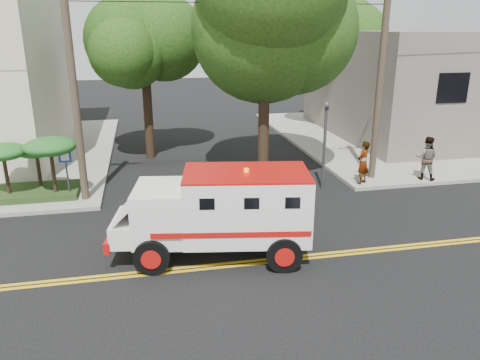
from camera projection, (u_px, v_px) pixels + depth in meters
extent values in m
plane|color=black|center=(269.00, 261.00, 13.39)|extent=(100.00, 100.00, 0.00)
cube|color=gray|center=(424.00, 135.00, 28.54)|extent=(17.00, 17.00, 0.15)
cube|color=#645E56|center=(448.00, 82.00, 28.33)|extent=(14.00, 12.00, 6.00)
cylinder|color=#382D23|center=(73.00, 83.00, 16.47)|extent=(0.28, 0.28, 9.00)
cylinder|color=#382D23|center=(381.00, 75.00, 18.97)|extent=(0.28, 0.28, 9.00)
cylinder|color=black|center=(264.00, 102.00, 18.63)|extent=(0.44, 0.44, 7.00)
sphere|color=#143B10|center=(265.00, 9.00, 17.53)|extent=(5.32, 5.32, 5.32)
cylinder|color=black|center=(147.00, 103.00, 23.08)|extent=(0.44, 0.44, 5.60)
sphere|color=#143B10|center=(144.00, 44.00, 22.20)|extent=(3.92, 3.92, 3.92)
sphere|color=#143B10|center=(162.00, 35.00, 21.71)|extent=(3.36, 3.36, 3.36)
cylinder|color=black|center=(334.00, 84.00, 28.98)|extent=(0.44, 0.44, 5.95)
sphere|color=#143B10|center=(338.00, 34.00, 28.05)|extent=(4.20, 4.20, 4.20)
sphere|color=#143B10|center=(356.00, 26.00, 27.52)|extent=(3.60, 3.60, 3.60)
cylinder|color=#3F3F42|center=(324.00, 146.00, 18.77)|extent=(0.12, 0.12, 3.60)
imported|color=#3F3F42|center=(326.00, 113.00, 18.35)|extent=(0.15, 0.18, 0.90)
cylinder|color=#3F3F42|center=(67.00, 176.00, 17.63)|extent=(0.06, 0.06, 2.00)
cube|color=#0C33A5|center=(65.00, 156.00, 17.33)|extent=(0.45, 0.03, 0.45)
cube|color=#1E3314|center=(37.00, 192.00, 18.17)|extent=(3.20, 2.00, 0.24)
cylinder|color=black|center=(6.00, 174.00, 17.44)|extent=(0.14, 0.14, 1.52)
ellipsoid|color=#19531C|center=(3.00, 152.00, 17.17)|extent=(1.73, 1.73, 0.60)
cylinder|color=black|center=(39.00, 169.00, 18.31)|extent=(0.14, 0.14, 1.36)
ellipsoid|color=#19531C|center=(36.00, 150.00, 18.07)|extent=(1.55, 1.55, 0.54)
cylinder|color=black|center=(53.00, 171.00, 17.56)|extent=(0.14, 0.14, 1.68)
ellipsoid|color=#19531C|center=(50.00, 146.00, 17.26)|extent=(1.91, 1.91, 0.66)
cube|color=white|center=(246.00, 205.00, 13.27)|extent=(3.78, 2.61, 1.88)
cube|color=white|center=(161.00, 212.00, 13.24)|extent=(1.74, 2.18, 1.52)
cube|color=black|center=(135.00, 199.00, 13.09)|extent=(0.31, 1.51, 0.63)
cube|color=white|center=(129.00, 227.00, 13.35)|extent=(1.09, 1.90, 0.63)
cube|color=#B2100D|center=(114.00, 235.00, 13.40)|extent=(0.48, 1.92, 0.31)
cube|color=#B2100D|center=(246.00, 173.00, 12.97)|extent=(3.78, 2.61, 0.05)
cylinder|color=black|center=(152.00, 257.00, 12.57)|extent=(1.02, 0.45, 0.98)
cylinder|color=black|center=(161.00, 227.00, 14.47)|extent=(1.02, 0.45, 0.98)
cylinder|color=black|center=(284.00, 255.00, 12.70)|extent=(1.02, 0.45, 0.98)
cylinder|color=black|center=(276.00, 225.00, 14.60)|extent=(1.02, 0.45, 0.98)
imported|color=gray|center=(363.00, 163.00, 19.24)|extent=(0.79, 0.72, 1.80)
imported|color=gray|center=(426.00, 158.00, 19.80)|extent=(1.15, 1.10, 1.86)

